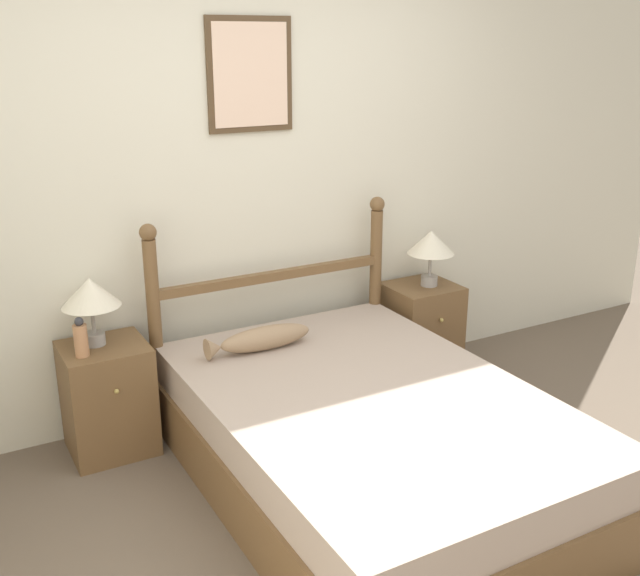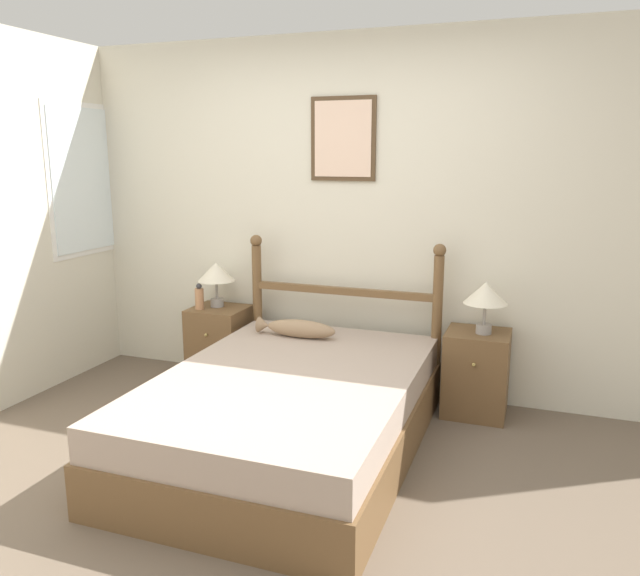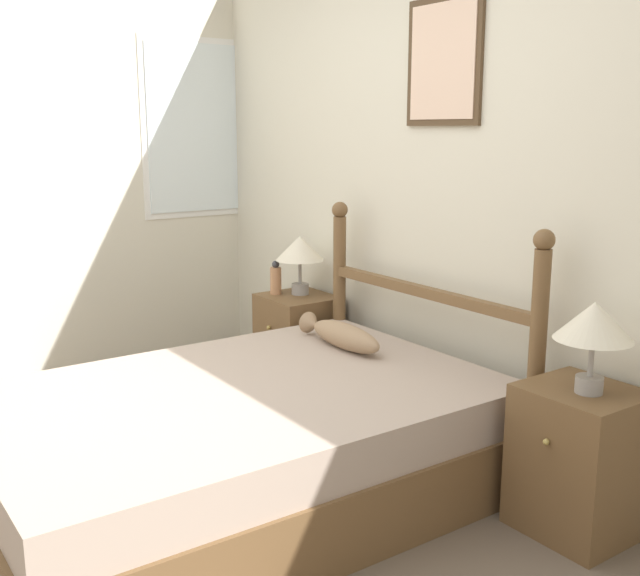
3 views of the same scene
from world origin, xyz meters
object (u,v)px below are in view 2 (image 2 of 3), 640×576
object	(u,v)px
nightstand_right	(476,373)
bottle	(199,297)
bed	(290,413)
nightstand_left	(220,344)
table_lamp_left	(216,273)
table_lamp_right	(486,295)
fish_pillow	(297,328)

from	to	relation	value
nightstand_right	bottle	size ratio (longest dim) A/B	2.89
bed	bottle	world-z (taller)	bottle
nightstand_left	nightstand_right	size ratio (longest dim) A/B	1.00
nightstand_left	table_lamp_left	size ratio (longest dim) A/B	1.66
table_lamp_right	bottle	world-z (taller)	table_lamp_right
bottle	fish_pillow	world-z (taller)	bottle
bed	table_lamp_right	size ratio (longest dim) A/B	6.07
nightstand_right	table_lamp_left	xyz separation A→B (m)	(-1.97, 0.03, 0.55)
nightstand_left	table_lamp_right	size ratio (longest dim) A/B	1.66
table_lamp_right	bottle	bearing A→B (deg)	-178.40
nightstand_left	bottle	world-z (taller)	bottle
nightstand_left	table_lamp_right	world-z (taller)	table_lamp_right
fish_pillow	nightstand_left	bearing A→B (deg)	162.39
bed	fish_pillow	size ratio (longest dim) A/B	3.66
bed	table_lamp_left	bearing A→B (deg)	136.17
bed	table_lamp_right	world-z (taller)	table_lamp_right
bed	table_lamp_left	distance (m)	1.51
nightstand_right	bottle	bearing A→B (deg)	-177.80
nightstand_right	fish_pillow	bearing A→B (deg)	-168.92
bottle	fish_pillow	bearing A→B (deg)	-10.33
nightstand_left	bottle	distance (m)	0.40
bed	table_lamp_left	size ratio (longest dim) A/B	6.07
table_lamp_right	fish_pillow	distance (m)	1.28
table_lamp_left	bed	bearing A→B (deg)	-43.83
table_lamp_right	fish_pillow	world-z (taller)	table_lamp_right
bed	table_lamp_left	world-z (taller)	table_lamp_left
nightstand_left	nightstand_right	xyz separation A→B (m)	(1.94, 0.00, 0.00)
fish_pillow	table_lamp_left	bearing A→B (deg)	160.72
nightstand_right	fish_pillow	xyz separation A→B (m)	(-1.20, -0.23, 0.26)
table_lamp_left	nightstand_left	bearing A→B (deg)	-50.14
table_lamp_left	bottle	size ratio (longest dim) A/B	1.74
bed	nightstand_left	bearing A→B (deg)	136.38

